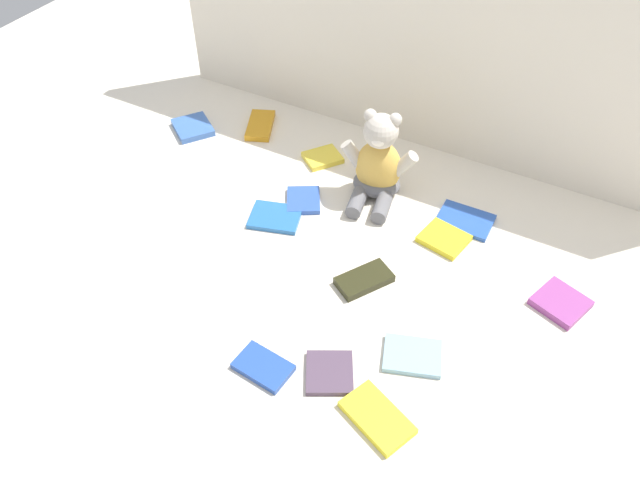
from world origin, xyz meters
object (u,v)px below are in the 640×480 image
Objects in this scene: book_case_9 at (193,128)px; teddy_bear at (378,165)px; book_case_12 at (444,239)px; book_case_1 at (364,280)px; book_case_3 at (323,158)px; book_case_0 at (377,417)px; book_case_6 at (561,303)px; book_case_4 at (330,373)px; book_case_11 at (276,216)px; book_case_10 at (263,367)px; book_case_7 at (412,356)px; book_case_8 at (465,220)px; book_case_2 at (303,200)px; book_case_5 at (260,125)px.

teddy_bear is at bearing 125.81° from book_case_9.
book_case_1 is at bearing 163.34° from book_case_12.
book_case_12 is at bearing -162.33° from book_case_3.
book_case_6 is (0.23, 0.44, 0.00)m from book_case_0.
book_case_11 is at bearing 106.06° from book_case_4.
book_case_10 is (0.62, -0.59, -0.00)m from book_case_9.
book_case_4 is at bearing 131.85° from book_case_1.
book_case_7 is 1.10× the size of book_case_12.
book_case_9 is (-0.83, -0.00, 0.00)m from book_case_8.
book_case_3 is 0.26m from book_case_11.
book_case_2 is at bearing 97.02° from book_case_4.
book_case_8 is 0.63m from book_case_10.
book_case_3 is 0.78× the size of book_case_11.
book_case_0 and book_case_12 have the same top height.
book_case_9 reaches higher than book_case_3.
book_case_9 is 0.81m from book_case_12.
book_case_2 is (-0.25, 0.17, -0.00)m from book_case_1.
book_case_7 is at bearing 13.50° from book_case_4.
book_case_4 is at bearing 89.41° from book_case_9.
book_case_0 is 1.39× the size of book_case_4.
book_case_8 is at bearing 126.03° from book_case_9.
book_case_12 is (0.80, -0.08, -0.00)m from book_case_9.
book_case_0 is at bearing -76.56° from teddy_bear.
book_case_10 is (0.22, -0.65, 0.00)m from book_case_3.
book_case_9 is at bearing 45.88° from book_case_11.
book_case_12 is (0.39, 0.12, 0.00)m from book_case_11.
book_case_6 is 0.90× the size of book_case_9.
book_case_8 is at bearing 165.97° from book_case_10.
book_case_3 is at bearing -18.13° from book_case_1.
book_case_4 is at bearing 157.25° from book_case_6.
book_case_10 is 0.44m from book_case_11.
book_case_6 reaches higher than book_case_10.
book_case_0 is 0.50m from book_case_6.
book_case_0 is at bearing -77.93° from book_case_2.
book_case_10 reaches higher than book_case_11.
teddy_bear is 0.28m from book_case_11.
book_case_2 is 0.46m from book_case_9.
book_case_7 is at bearing -65.81° from book_case_2.
book_case_12 is at bearing -24.06° from book_case_2.
book_case_7 is (0.43, -0.31, -0.00)m from book_case_2.
book_case_0 is 0.79m from book_case_3.
teddy_bear reaches higher than book_case_10.
book_case_4 is (0.34, -0.60, -0.00)m from book_case_3.
book_case_5 is at bearing 84.69° from book_case_12.
book_case_9 reaches higher than book_case_10.
book_case_5 is (-0.27, 0.23, 0.00)m from book_case_2.
book_case_11 is (-0.46, 0.22, -0.00)m from book_case_7.
book_case_1 is at bearing -124.35° from book_case_11.
book_case_6 is at bearing -102.57° from book_case_11.
book_case_5 is at bearing 67.82° from book_case_0.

